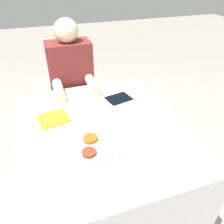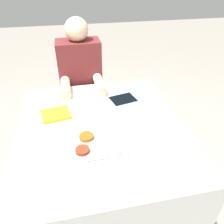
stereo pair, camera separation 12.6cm
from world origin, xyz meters
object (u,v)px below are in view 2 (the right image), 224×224
thali_tray (97,147)px  red_notebook (56,115)px  person_diner (82,95)px  tablet_device (123,99)px

thali_tray → red_notebook: 0.39m
thali_tray → person_diner: person_diner is taller
red_notebook → person_diner: bearing=69.0°
red_notebook → person_diner: size_ratio=0.16×
tablet_device → person_diner: person_diner is taller
red_notebook → thali_tray: bearing=-58.3°
red_notebook → tablet_device: red_notebook is taller
red_notebook → tablet_device: bearing=12.3°
thali_tray → red_notebook: thali_tray is taller
thali_tray → tablet_device: 0.49m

